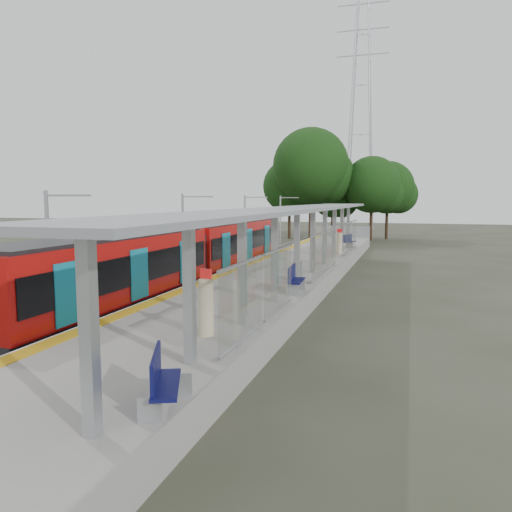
% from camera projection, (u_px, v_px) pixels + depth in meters
% --- Properties ---
extents(ground, '(200.00, 200.00, 0.00)m').
position_uv_depth(ground, '(72.00, 425.00, 11.22)').
color(ground, '#474438').
rests_on(ground, ground).
extents(trackbed, '(3.00, 70.00, 0.24)m').
position_uv_depth(trackbed, '(217.00, 278.00, 31.50)').
color(trackbed, '#59544C').
rests_on(trackbed, ground).
extents(platform, '(6.00, 50.00, 1.00)m').
position_uv_depth(platform, '(286.00, 275.00, 30.13)').
color(platform, gray).
rests_on(platform, ground).
extents(tactile_strip, '(0.60, 50.00, 0.02)m').
position_uv_depth(tactile_strip, '(246.00, 265.00, 30.83)').
color(tactile_strip, gold).
rests_on(tactile_strip, platform).
extents(end_fence, '(6.00, 0.10, 1.20)m').
position_uv_depth(end_fence, '(341.00, 231.00, 53.68)').
color(end_fence, '#9EA0A5').
rests_on(end_fence, platform).
extents(train, '(2.74, 27.60, 3.62)m').
position_uv_depth(train, '(185.00, 255.00, 26.92)').
color(train, black).
rests_on(train, ground).
extents(canopy, '(3.27, 38.00, 3.66)m').
position_uv_depth(canopy, '(299.00, 216.00, 25.62)').
color(canopy, '#9EA0A5').
rests_on(canopy, platform).
extents(pylon, '(8.00, 4.00, 38.00)m').
position_uv_depth(pylon, '(361.00, 110.00, 78.60)').
color(pylon, '#9EA0A5').
rests_on(pylon, ground).
extents(tree_cluster, '(18.68, 12.85, 13.60)m').
position_uv_depth(tree_cluster, '(332.00, 179.00, 61.34)').
color(tree_cluster, '#382316').
rests_on(tree_cluster, ground).
extents(catenary_masts, '(2.08, 48.16, 5.40)m').
position_uv_depth(catenary_masts, '(184.00, 234.00, 30.74)').
color(catenary_masts, '#9EA0A5').
rests_on(catenary_masts, ground).
extents(bench_near, '(1.13, 1.71, 1.12)m').
position_uv_depth(bench_near, '(162.00, 379.00, 9.68)').
color(bench_near, '#101150').
rests_on(bench_near, platform).
extents(bench_mid, '(0.63, 1.73, 1.16)m').
position_uv_depth(bench_mid, '(294.00, 278.00, 21.82)').
color(bench_mid, '#101150').
rests_on(bench_mid, platform).
extents(bench_far, '(1.05, 1.67, 1.10)m').
position_uv_depth(bench_far, '(348.00, 241.00, 42.02)').
color(bench_far, '#101150').
rests_on(bench_far, platform).
extents(info_pillar_near, '(0.45, 0.45, 2.02)m').
position_uv_depth(info_pillar_near, '(206.00, 307.00, 14.83)').
color(info_pillar_near, beige).
rests_on(info_pillar_near, platform).
extents(info_pillar_far, '(0.42, 0.42, 1.86)m').
position_uv_depth(info_pillar_far, '(339.00, 243.00, 37.09)').
color(info_pillar_far, beige).
rests_on(info_pillar_far, platform).
extents(litter_bin, '(0.57, 0.57, 0.96)m').
position_uv_depth(litter_bin, '(297.00, 271.00, 24.85)').
color(litter_bin, '#9EA0A5').
rests_on(litter_bin, platform).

